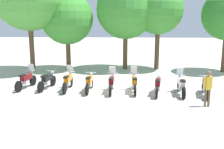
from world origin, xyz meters
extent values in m
plane|color=#BCB7A8|center=(0.00, 0.00, 0.00)|extent=(80.00, 80.00, 0.00)
cylinder|color=black|center=(-4.90, 1.29, 0.32)|extent=(0.23, 0.65, 0.64)
cylinder|color=black|center=(-5.21, -0.22, 0.32)|extent=(0.23, 0.65, 0.64)
cube|color=silver|center=(-4.90, 1.29, 0.66)|extent=(0.19, 0.38, 0.04)
cube|color=maroon|center=(-5.04, 0.58, 0.67)|extent=(0.45, 0.98, 0.30)
cube|color=silver|center=(-5.05, 0.53, 0.40)|extent=(0.30, 0.44, 0.24)
cube|color=black|center=(-5.13, 0.19, 0.86)|extent=(0.33, 0.48, 0.08)
cylinder|color=silver|center=(-4.91, 1.20, 0.64)|extent=(0.10, 0.23, 0.64)
cylinder|color=silver|center=(-4.93, 1.12, 0.97)|extent=(0.61, 0.16, 0.04)
sphere|color=silver|center=(-4.91, 1.24, 0.85)|extent=(0.19, 0.19, 0.16)
cylinder|color=silver|center=(-5.27, 0.27, 0.34)|extent=(0.21, 0.70, 0.07)
cube|color=silver|center=(-4.92, 1.18, 1.17)|extent=(0.38, 0.20, 0.39)
cylinder|color=black|center=(-3.64, 1.25, 0.32)|extent=(0.22, 0.65, 0.64)
cylinder|color=black|center=(-3.94, -0.27, 0.32)|extent=(0.22, 0.65, 0.64)
cube|color=silver|center=(-3.64, 1.25, 0.66)|extent=(0.19, 0.38, 0.04)
cube|color=black|center=(-3.78, 0.54, 0.67)|extent=(0.43, 0.98, 0.30)
cube|color=silver|center=(-3.79, 0.49, 0.40)|extent=(0.29, 0.43, 0.24)
cube|color=black|center=(-3.86, 0.14, 0.86)|extent=(0.32, 0.48, 0.08)
cylinder|color=silver|center=(-3.66, 1.16, 0.64)|extent=(0.09, 0.23, 0.64)
cylinder|color=silver|center=(-3.68, 1.07, 0.97)|extent=(0.62, 0.15, 0.04)
sphere|color=silver|center=(-3.65, 1.20, 0.85)|extent=(0.19, 0.19, 0.16)
cylinder|color=silver|center=(-4.00, 0.22, 0.34)|extent=(0.20, 0.70, 0.07)
cylinder|color=black|center=(-2.50, 1.04, 0.32)|extent=(0.12, 0.64, 0.64)
cylinder|color=black|center=(-2.55, -0.51, 0.32)|extent=(0.12, 0.64, 0.64)
cube|color=silver|center=(-2.50, 1.04, 0.66)|extent=(0.13, 0.36, 0.04)
cube|color=orange|center=(-2.53, 0.32, 0.67)|extent=(0.29, 0.96, 0.30)
cube|color=silver|center=(-2.53, 0.27, 0.40)|extent=(0.23, 0.41, 0.24)
cube|color=black|center=(-2.54, -0.08, 0.86)|extent=(0.25, 0.45, 0.08)
cylinder|color=silver|center=(-2.50, 0.95, 0.64)|extent=(0.06, 0.23, 0.64)
cylinder|color=silver|center=(-2.51, 0.86, 0.97)|extent=(0.62, 0.06, 0.04)
sphere|color=silver|center=(-2.50, 0.99, 0.85)|extent=(0.17, 0.17, 0.16)
cylinder|color=silver|center=(-2.70, -0.03, 0.34)|extent=(0.09, 0.70, 0.07)
cube|color=silver|center=(-2.51, 0.92, 1.17)|extent=(0.36, 0.14, 0.39)
cylinder|color=black|center=(-1.24, 0.87, 0.32)|extent=(0.12, 0.64, 0.64)
cylinder|color=black|center=(-1.29, -0.68, 0.32)|extent=(0.12, 0.64, 0.64)
cube|color=silver|center=(-1.24, 0.87, 0.66)|extent=(0.13, 0.36, 0.04)
cube|color=orange|center=(-1.26, 0.15, 0.67)|extent=(0.29, 0.96, 0.30)
cube|color=silver|center=(-1.26, 0.10, 0.40)|extent=(0.23, 0.41, 0.24)
cube|color=black|center=(-1.28, -0.25, 0.86)|extent=(0.26, 0.45, 0.08)
cylinder|color=silver|center=(-1.24, 0.78, 0.64)|extent=(0.06, 0.23, 0.64)
cylinder|color=silver|center=(-1.24, 0.69, 0.97)|extent=(0.62, 0.06, 0.04)
sphere|color=silver|center=(-1.24, 0.82, 0.85)|extent=(0.17, 0.17, 0.16)
cylinder|color=silver|center=(-1.43, -0.20, 0.34)|extent=(0.10, 0.70, 0.07)
cylinder|color=black|center=(0.03, 0.71, 0.32)|extent=(0.12, 0.64, 0.64)
cylinder|color=black|center=(-0.03, -0.83, 0.32)|extent=(0.12, 0.64, 0.64)
cube|color=silver|center=(0.03, 0.71, 0.66)|extent=(0.13, 0.36, 0.04)
cube|color=maroon|center=(0.00, -0.01, 0.67)|extent=(0.29, 0.96, 0.30)
cube|color=silver|center=(0.00, -0.06, 0.40)|extent=(0.23, 0.41, 0.24)
cube|color=black|center=(-0.01, -0.41, 0.86)|extent=(0.25, 0.45, 0.08)
cylinder|color=silver|center=(0.02, 0.62, 0.64)|extent=(0.06, 0.23, 0.64)
cylinder|color=silver|center=(0.02, 0.53, 0.97)|extent=(0.62, 0.06, 0.04)
sphere|color=silver|center=(0.02, 0.66, 0.85)|extent=(0.17, 0.17, 0.16)
cylinder|color=silver|center=(-0.17, -0.35, 0.34)|extent=(0.09, 0.70, 0.07)
cube|color=silver|center=(0.02, 0.59, 1.17)|extent=(0.36, 0.14, 0.39)
cylinder|color=black|center=(1.24, 0.77, 0.32)|extent=(0.12, 0.64, 0.64)
cylinder|color=black|center=(1.28, -0.78, 0.32)|extent=(0.12, 0.64, 0.64)
cube|color=silver|center=(1.24, 0.77, 0.66)|extent=(0.13, 0.36, 0.04)
cube|color=orange|center=(1.26, 0.05, 0.67)|extent=(0.28, 0.96, 0.30)
cube|color=silver|center=(1.26, 0.00, 0.40)|extent=(0.23, 0.41, 0.24)
cube|color=black|center=(1.27, -0.35, 0.86)|extent=(0.25, 0.45, 0.08)
cylinder|color=silver|center=(1.25, 0.68, 0.64)|extent=(0.06, 0.23, 0.64)
cylinder|color=silver|center=(1.25, 0.59, 0.97)|extent=(0.62, 0.05, 0.04)
sphere|color=silver|center=(1.25, 0.72, 0.85)|extent=(0.16, 0.16, 0.16)
cylinder|color=silver|center=(1.11, -0.30, 0.34)|extent=(0.09, 0.70, 0.07)
cube|color=silver|center=(1.25, 0.65, 1.17)|extent=(0.36, 0.14, 0.39)
cylinder|color=black|center=(2.67, 0.43, 0.32)|extent=(0.21, 0.65, 0.64)
cylinder|color=black|center=(2.39, -1.10, 0.32)|extent=(0.21, 0.65, 0.64)
cube|color=silver|center=(2.67, 0.43, 0.66)|extent=(0.18, 0.38, 0.04)
cube|color=maroon|center=(2.54, -0.29, 0.67)|extent=(0.43, 0.98, 0.30)
cube|color=silver|center=(2.53, -0.34, 0.40)|extent=(0.29, 0.43, 0.24)
cube|color=black|center=(2.46, -0.68, 0.86)|extent=(0.31, 0.48, 0.08)
cylinder|color=silver|center=(2.65, 0.34, 0.64)|extent=(0.09, 0.23, 0.64)
cylinder|color=silver|center=(2.63, 0.25, 0.97)|extent=(0.62, 0.15, 0.04)
sphere|color=silver|center=(2.66, 0.38, 0.85)|extent=(0.19, 0.19, 0.16)
cylinder|color=silver|center=(2.32, -0.60, 0.34)|extent=(0.19, 0.70, 0.07)
cylinder|color=black|center=(3.82, 0.43, 0.32)|extent=(0.12, 0.64, 0.64)
cylinder|color=black|center=(3.77, -1.12, 0.32)|extent=(0.12, 0.64, 0.64)
cube|color=silver|center=(3.82, 0.43, 0.66)|extent=(0.13, 0.36, 0.04)
cube|color=silver|center=(3.79, -0.30, 0.67)|extent=(0.29, 0.96, 0.30)
cube|color=silver|center=(3.79, -0.35, 0.40)|extent=(0.23, 0.41, 0.24)
cube|color=black|center=(3.78, -0.70, 0.86)|extent=(0.25, 0.45, 0.08)
cylinder|color=silver|center=(3.81, 0.34, 0.64)|extent=(0.06, 0.23, 0.64)
cylinder|color=silver|center=(3.81, 0.25, 0.97)|extent=(0.62, 0.06, 0.04)
sphere|color=silver|center=(3.82, 0.38, 0.85)|extent=(0.17, 0.17, 0.16)
cylinder|color=silver|center=(3.62, -0.64, 0.34)|extent=(0.09, 0.70, 0.07)
cube|color=silver|center=(3.81, 0.31, 1.17)|extent=(0.36, 0.14, 0.39)
cylinder|color=black|center=(5.15, 0.26, 0.32)|extent=(0.18, 0.65, 0.64)
cylinder|color=black|center=(4.96, -1.27, 0.32)|extent=(0.18, 0.65, 0.64)
cube|color=silver|center=(5.15, 0.26, 0.66)|extent=(0.16, 0.37, 0.04)
cube|color=maroon|center=(5.06, -0.46, 0.67)|extent=(0.38, 0.98, 0.30)
cube|color=silver|center=(5.05, -0.51, 0.40)|extent=(0.27, 0.42, 0.24)
cube|color=black|center=(5.01, -0.85, 0.86)|extent=(0.29, 0.47, 0.08)
cylinder|color=silver|center=(5.14, 0.17, 0.64)|extent=(0.08, 0.23, 0.64)
cylinder|color=silver|center=(5.13, 0.08, 0.97)|extent=(0.62, 0.11, 0.04)
sphere|color=silver|center=(5.15, 0.21, 0.85)|extent=(0.18, 0.18, 0.16)
cylinder|color=silver|center=(4.86, -0.78, 0.34)|extent=(0.16, 0.70, 0.07)
cylinder|color=brown|center=(4.68, -2.29, 0.42)|extent=(0.12, 0.12, 0.83)
cylinder|color=brown|center=(4.51, -2.30, 0.42)|extent=(0.12, 0.12, 0.83)
cube|color=gold|center=(4.60, -2.29, 1.15)|extent=(0.24, 0.22, 0.62)
cylinder|color=gold|center=(4.76, -2.28, 1.16)|extent=(0.09, 0.09, 0.59)
cylinder|color=gold|center=(4.44, -2.31, 1.16)|extent=(0.09, 0.09, 0.59)
sphere|color=brown|center=(4.60, -2.29, 1.60)|extent=(0.25, 0.25, 0.23)
cylinder|color=brown|center=(-6.33, 5.59, 1.95)|extent=(0.36, 0.36, 3.89)
cylinder|color=brown|center=(-3.76, 6.60, 1.30)|extent=(0.36, 0.36, 2.60)
sphere|color=#3D8E33|center=(-3.76, 6.60, 4.01)|extent=(4.05, 4.05, 4.05)
cylinder|color=brown|center=(0.77, 6.89, 1.54)|extent=(0.36, 0.36, 3.08)
sphere|color=#3D8E33|center=(0.77, 6.89, 4.67)|extent=(4.55, 4.55, 4.55)
cylinder|color=brown|center=(3.29, 6.91, 1.67)|extent=(0.36, 0.36, 3.34)
sphere|color=#3D8E33|center=(3.29, 6.91, 4.69)|extent=(3.84, 3.84, 3.84)
cylinder|color=brown|center=(8.28, 6.10, 1.48)|extent=(0.36, 0.36, 2.97)
camera|label=1|loc=(0.68, -14.69, 4.17)|focal=43.55mm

